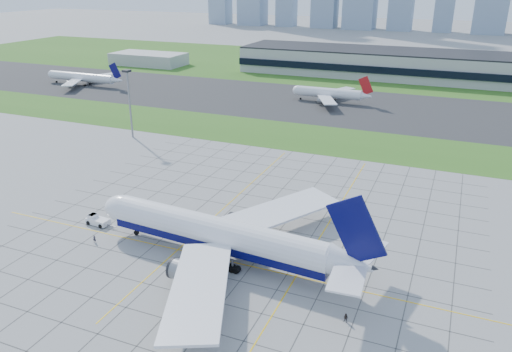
{
  "coord_description": "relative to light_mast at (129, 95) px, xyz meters",
  "views": [
    {
      "loc": [
        43.94,
        -85.67,
        57.2
      ],
      "look_at": [
        -4.21,
        29.9,
        7.0
      ],
      "focal_mm": 35.0,
      "sensor_mm": 36.0,
      "label": 1
    }
  ],
  "objects": [
    {
      "name": "service_block",
      "position": [
        -90.0,
        145.0,
        -12.18
      ],
      "size": [
        50.0,
        25.0,
        8.0
      ],
      "primitive_type": "cube",
      "color": "#B7B7B2",
      "rests_on": "ground"
    },
    {
      "name": "crew_near",
      "position": [
        40.52,
        -71.45,
        -15.31
      ],
      "size": [
        0.76,
        0.71,
        1.74
      ],
      "primitive_type": "imported",
      "rotation": [
        0.0,
        0.0,
        0.63
      ],
      "color": "black",
      "rests_on": "ground"
    },
    {
      "name": "asphalt_taxiway",
      "position": [
        70.0,
        80.0,
        -16.15
      ],
      "size": [
        700.0,
        75.0,
        0.04
      ],
      "primitive_type": "cube",
      "color": "#383838",
      "rests_on": "ground"
    },
    {
      "name": "pushback_tug",
      "position": [
        35.01,
        -63.8,
        -15.11
      ],
      "size": [
        8.74,
        3.42,
        2.41
      ],
      "rotation": [
        0.0,
        0.0,
        -0.07
      ],
      "color": "white",
      "rests_on": "ground"
    },
    {
      "name": "light_mast",
      "position": [
        0.0,
        0.0,
        0.0
      ],
      "size": [
        2.5,
        2.5,
        25.6
      ],
      "color": "gray",
      "rests_on": "ground"
    },
    {
      "name": "ground",
      "position": [
        70.0,
        -65.0,
        -16.18
      ],
      "size": [
        1400.0,
        1400.0,
        0.0
      ],
      "primitive_type": "plane",
      "color": "gray",
      "rests_on": "ground"
    },
    {
      "name": "grass_median",
      "position": [
        70.0,
        25.0,
        -16.16
      ],
      "size": [
        700.0,
        35.0,
        0.04
      ],
      "primitive_type": "cube",
      "color": "#32631C",
      "rests_on": "ground"
    },
    {
      "name": "grass_far",
      "position": [
        70.0,
        190.0,
        -16.16
      ],
      "size": [
        700.0,
        145.0,
        0.04
      ],
      "primitive_type": "cube",
      "color": "#32631C",
      "rests_on": "ground"
    },
    {
      "name": "crew_far",
      "position": [
        100.72,
        -77.48,
        -15.28
      ],
      "size": [
        1.01,
        0.87,
        1.8
      ],
      "primitive_type": "imported",
      "rotation": [
        0.0,
        0.0,
        -0.24
      ],
      "color": "black",
      "rests_on": "ground"
    },
    {
      "name": "airliner",
      "position": [
        70.38,
        -66.43,
        -10.43
      ],
      "size": [
        66.82,
        67.5,
        21.02
      ],
      "rotation": [
        0.0,
        0.0,
        -0.07
      ],
      "color": "white",
      "rests_on": "ground"
    },
    {
      "name": "distant_jet_0",
      "position": [
        -84.6,
        71.33,
        -11.69
      ],
      "size": [
        48.49,
        42.66,
        14.08
      ],
      "color": "white",
      "rests_on": "ground"
    },
    {
      "name": "terminal",
      "position": [
        110.0,
        164.87,
        -8.29
      ],
      "size": [
        260.0,
        43.0,
        15.8
      ],
      "color": "#B7B7B2",
      "rests_on": "ground"
    },
    {
      "name": "apron_markings",
      "position": [
        70.43,
        -53.91,
        -16.17
      ],
      "size": [
        120.0,
        130.0,
        0.03
      ],
      "color": "#474744",
      "rests_on": "ground"
    },
    {
      "name": "distant_jet_1",
      "position": [
        54.76,
        84.68,
        -11.7
      ],
      "size": [
        37.36,
        42.66,
        14.08
      ],
      "color": "white",
      "rests_on": "ground"
    }
  ]
}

